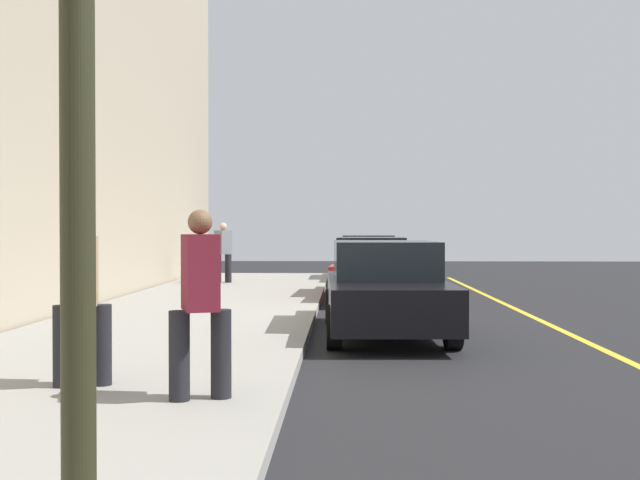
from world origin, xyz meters
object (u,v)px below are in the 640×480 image
at_px(parked_car_black, 385,288).
at_px(pedestrian_tan_coat, 82,294).
at_px(parked_car_red, 372,269).
at_px(parked_car_silver, 368,259).
at_px(pedestrian_burgundy_coat, 200,298).
at_px(pedestrian_grey_coat, 223,250).
at_px(rolling_suitcase, 216,273).

relative_size(parked_car_black, pedestrian_tan_coat, 2.74).
bearing_deg(pedestrian_tan_coat, parked_car_red, 163.58).
relative_size(parked_car_silver, pedestrian_burgundy_coat, 2.74).
bearing_deg(pedestrian_burgundy_coat, pedestrian_grey_coat, -171.78).
bearing_deg(parked_car_red, rolling_suitcase, -128.09).
xyz_separation_m(pedestrian_burgundy_coat, pedestrian_grey_coat, (-15.54, -2.25, 0.01)).
relative_size(parked_car_black, pedestrian_burgundy_coat, 2.71).
height_order(parked_car_silver, parked_car_red, same).
bearing_deg(parked_car_silver, pedestrian_tan_coat, -10.96).
distance_m(parked_car_silver, pedestrian_tan_coat, 17.57).
relative_size(parked_car_red, pedestrian_grey_coat, 2.73).
bearing_deg(pedestrian_grey_coat, parked_car_red, 46.93).
xyz_separation_m(parked_car_silver, pedestrian_grey_coat, (2.27, -4.30, 0.32)).
distance_m(parked_car_black, rolling_suitcase, 10.51).
height_order(parked_car_red, parked_car_black, same).
distance_m(parked_car_silver, parked_car_black, 12.37).
height_order(pedestrian_burgundy_coat, pedestrian_grey_coat, pedestrian_grey_coat).
distance_m(parked_car_black, pedestrian_burgundy_coat, 5.80).
bearing_deg(parked_car_red, pedestrian_tan_coat, -16.42).
distance_m(parked_car_silver, rolling_suitcase, 5.25).
height_order(parked_car_silver, parked_car_black, same).
bearing_deg(parked_car_black, pedestrian_burgundy_coat, -19.88).
bearing_deg(parked_car_silver, parked_car_black, -0.41).
xyz_separation_m(pedestrian_grey_coat, rolling_suitcase, (0.54, -0.13, -0.63)).
height_order(parked_car_silver, rolling_suitcase, parked_car_silver).
bearing_deg(pedestrian_burgundy_coat, parked_car_silver, 173.41).
bearing_deg(pedestrian_burgundy_coat, parked_car_red, 170.36).
relative_size(parked_car_red, pedestrian_tan_coat, 2.79).
bearing_deg(parked_car_red, parked_car_black, -0.02).
xyz_separation_m(parked_car_red, rolling_suitcase, (-3.41, -4.35, -0.30)).
distance_m(parked_car_silver, pedestrian_grey_coat, 4.88).
distance_m(parked_car_silver, parked_car_red, 6.21).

